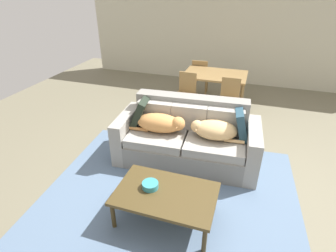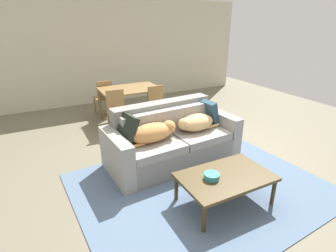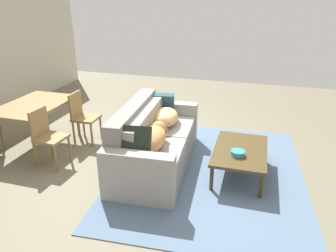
{
  "view_description": "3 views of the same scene",
  "coord_description": "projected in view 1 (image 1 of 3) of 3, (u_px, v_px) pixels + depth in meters",
  "views": [
    {
      "loc": [
        0.59,
        -3.36,
        2.53
      ],
      "look_at": [
        -0.46,
        -0.17,
        0.68
      ],
      "focal_mm": 28.74,
      "sensor_mm": 36.0,
      "label": 1
    },
    {
      "loc": [
        -2.08,
        -3.35,
        2.2
      ],
      "look_at": [
        -0.3,
        0.08,
        0.63
      ],
      "focal_mm": 28.36,
      "sensor_mm": 36.0,
      "label": 2
    },
    {
      "loc": [
        -4.26,
        -1.32,
        2.44
      ],
      "look_at": [
        -0.06,
        -0.09,
        0.59
      ],
      "focal_mm": 33.8,
      "sensor_mm": 36.0,
      "label": 3
    }
  ],
  "objects": [
    {
      "name": "back_partition",
      "position": [
        236.0,
        31.0,
        6.85
      ],
      "size": [
        8.0,
        0.12,
        2.7
      ],
      "primitive_type": "cube",
      "color": "beige",
      "rests_on": "ground"
    },
    {
      "name": "dog_on_right_cushion",
      "position": [
        214.0,
        130.0,
        3.85
      ],
      "size": [
        0.78,
        0.44,
        0.27
      ],
      "rotation": [
        0.0,
        0.0,
        0.07
      ],
      "color": "tan",
      "rests_on": "couch"
    },
    {
      "name": "dining_chair_near_left",
      "position": [
        186.0,
        92.0,
        5.46
      ],
      "size": [
        0.42,
        0.42,
        0.88
      ],
      "rotation": [
        0.0,
        0.0,
        -0.05
      ],
      "color": "olive",
      "rests_on": "ground"
    },
    {
      "name": "throw_pillow_by_left_arm",
      "position": [
        140.0,
        111.0,
        4.2
      ],
      "size": [
        0.34,
        0.5,
        0.47
      ],
      "primitive_type": "cube",
      "rotation": [
        0.0,
        0.4,
        0.14
      ],
      "color": "black",
      "rests_on": "couch"
    },
    {
      "name": "dining_chair_far_left",
      "position": [
        200.0,
        76.0,
        6.42
      ],
      "size": [
        0.43,
        0.43,
        0.87
      ],
      "rotation": [
        0.0,
        0.0,
        3.22
      ],
      "color": "olive",
      "rests_on": "ground"
    },
    {
      "name": "throw_pillow_by_right_arm",
      "position": [
        241.0,
        124.0,
        3.87
      ],
      "size": [
        0.27,
        0.46,
        0.45
      ],
      "primitive_type": "cube",
      "rotation": [
        0.0,
        -0.25,
        0.14
      ],
      "color": "#274658",
      "rests_on": "couch"
    },
    {
      "name": "dining_table",
      "position": [
        215.0,
        77.0,
        5.7
      ],
      "size": [
        1.3,
        0.89,
        0.76
      ],
      "color": "olive",
      "rests_on": "ground"
    },
    {
      "name": "dog_on_left_cushion",
      "position": [
        161.0,
        123.0,
        4.01
      ],
      "size": [
        0.86,
        0.39,
        0.28
      ],
      "rotation": [
        0.0,
        0.0,
        0.07
      ],
      "color": "tan",
      "rests_on": "couch"
    },
    {
      "name": "ground_plane",
      "position": [
        200.0,
        164.0,
        4.18
      ],
      "size": [
        10.0,
        10.0,
        0.0
      ],
      "primitive_type": "plane",
      "color": "#706A54"
    },
    {
      "name": "area_rug",
      "position": [
        171.0,
        193.0,
        3.6
      ],
      "size": [
        3.46,
        2.88,
        0.01
      ],
      "primitive_type": "cube",
      "rotation": [
        0.0,
        0.0,
        0.07
      ],
      "color": "slate",
      "rests_on": "ground"
    },
    {
      "name": "bowl_on_coffee_table",
      "position": [
        150.0,
        185.0,
        3.1
      ],
      "size": [
        0.19,
        0.19,
        0.07
      ],
      "primitive_type": "cylinder",
      "color": "teal",
      "rests_on": "coffee_table"
    },
    {
      "name": "dining_chair_near_right",
      "position": [
        229.0,
        99.0,
        5.15
      ],
      "size": [
        0.41,
        0.41,
        0.88
      ],
      "rotation": [
        0.0,
        0.0,
        0.02
      ],
      "color": "olive",
      "rests_on": "ground"
    },
    {
      "name": "coffee_table",
      "position": [
        166.0,
        195.0,
        3.06
      ],
      "size": [
        1.14,
        0.73,
        0.4
      ],
      "color": "#48391C",
      "rests_on": "ground"
    },
    {
      "name": "couch",
      "position": [
        187.0,
        138.0,
        4.15
      ],
      "size": [
        2.17,
        1.08,
        0.94
      ],
      "rotation": [
        0.0,
        0.0,
        0.07
      ],
      "color": "gray",
      "rests_on": "ground"
    }
  ]
}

